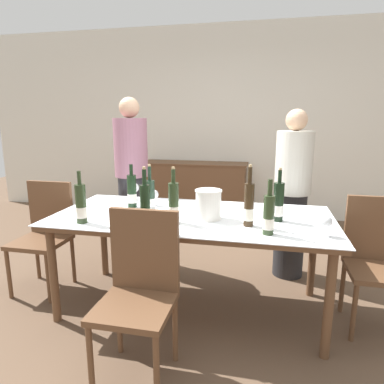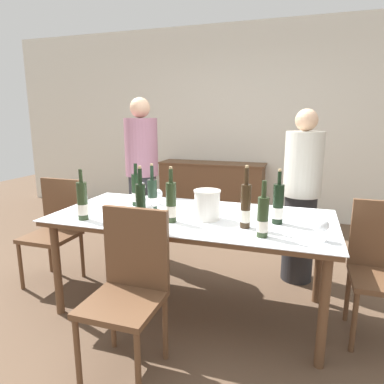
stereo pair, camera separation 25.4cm
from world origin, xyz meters
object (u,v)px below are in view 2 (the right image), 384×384
at_px(wine_glass_0, 141,187).
at_px(chair_near_front, 129,281).
at_px(wine_glass_1, 322,226).
at_px(sideboard_cabinet, 212,190).
at_px(wine_bottle_1, 278,205).
at_px(dining_table, 192,223).
at_px(wine_bottle_7, 171,203).
at_px(wine_bottle_3, 141,207).
at_px(wine_bottle_2, 82,202).
at_px(wine_bottle_6, 246,207).
at_px(chair_left_end, 56,224).
at_px(wine_bottle_4, 136,191).
at_px(wine_glass_2, 158,194).
at_px(person_guest_left, 301,198).
at_px(ice_bucket, 207,204).
at_px(chair_right_end, 383,262).
at_px(person_host, 142,182).
at_px(wine_glass_3, 148,210).
at_px(wine_bottle_5, 263,218).
at_px(wine_bottle_0, 152,195).

xyz_separation_m(wine_glass_0, chair_near_front, (0.46, -1.10, -0.32)).
xyz_separation_m(wine_glass_0, wine_glass_1, (1.52, -0.66, -0.02)).
relative_size(sideboard_cabinet, wine_bottle_1, 4.07).
height_order(dining_table, chair_near_front, chair_near_front).
bearing_deg(wine_bottle_7, wine_bottle_3, -126.46).
bearing_deg(wine_bottle_1, wine_bottle_2, -165.82).
xyz_separation_m(dining_table, wine_bottle_6, (0.43, -0.17, 0.21)).
bearing_deg(wine_bottle_7, chair_left_end, 166.77).
distance_m(wine_bottle_1, wine_bottle_4, 1.17).
bearing_deg(dining_table, wine_glass_0, 148.21).
bearing_deg(wine_bottle_6, wine_glass_2, 154.10).
height_order(sideboard_cabinet, person_guest_left, person_guest_left).
height_order(wine_bottle_4, wine_bottle_7, wine_bottle_7).
distance_m(wine_bottle_1, wine_glass_1, 0.39).
distance_m(wine_bottle_1, chair_left_end, 2.00).
relative_size(sideboard_cabinet, wine_glass_0, 10.22).
height_order(ice_bucket, wine_glass_1, ice_bucket).
bearing_deg(ice_bucket, person_guest_left, 52.50).
bearing_deg(wine_bottle_3, dining_table, 60.13).
bearing_deg(chair_right_end, person_host, 162.59).
distance_m(ice_bucket, person_guest_left, 1.06).
xyz_separation_m(wine_bottle_7, chair_left_end, (-1.25, 0.29, -0.37)).
bearing_deg(wine_bottle_2, wine_glass_3, 9.87).
relative_size(wine_bottle_3, wine_bottle_4, 1.18).
xyz_separation_m(wine_glass_1, chair_near_front, (-1.06, -0.44, -0.31)).
bearing_deg(wine_bottle_2, wine_bottle_3, -5.45).
height_order(wine_bottle_5, wine_bottle_7, wine_bottle_7).
xyz_separation_m(wine_glass_0, chair_left_end, (-0.73, -0.29, -0.34)).
height_order(dining_table, person_guest_left, person_guest_left).
bearing_deg(chair_near_front, wine_bottle_3, 102.45).
xyz_separation_m(wine_bottle_5, wine_glass_2, (-0.94, 0.54, -0.03)).
bearing_deg(person_guest_left, wine_bottle_2, -143.10).
height_order(wine_bottle_3, wine_bottle_7, wine_bottle_3).
distance_m(wine_bottle_3, person_guest_left, 1.55).
xyz_separation_m(wine_bottle_1, wine_glass_2, (-1.00, 0.23, -0.04)).
bearing_deg(wine_glass_2, wine_bottle_4, -151.79).
bearing_deg(wine_bottle_2, wine_glass_2, 59.02).
height_order(wine_glass_2, person_host, person_host).
relative_size(wine_bottle_0, wine_glass_1, 2.75).
xyz_separation_m(wine_bottle_6, wine_bottle_7, (-0.52, -0.03, -0.01)).
height_order(wine_bottle_3, wine_glass_0, wine_bottle_3).
xyz_separation_m(wine_bottle_4, wine_bottle_7, (0.45, -0.34, 0.01)).
distance_m(wine_glass_0, chair_left_end, 0.85).
xyz_separation_m(wine_bottle_3, wine_glass_3, (-0.01, 0.13, -0.05)).
distance_m(wine_bottle_0, wine_bottle_1, 0.98).
height_order(wine_glass_1, person_guest_left, person_guest_left).
relative_size(wine_bottle_1, wine_bottle_3, 0.92).
bearing_deg(wine_bottle_7, wine_bottle_5, -9.75).
height_order(wine_bottle_7, wine_glass_0, wine_bottle_7).
distance_m(sideboard_cabinet, person_guest_left, 2.18).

